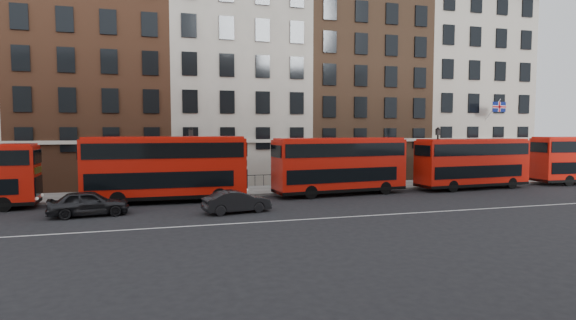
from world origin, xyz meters
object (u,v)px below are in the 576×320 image
object	(u,v)px
car_front	(237,202)
bus_c	(340,164)
car_rear	(89,203)
traffic_light	(496,159)
bus_b	(166,167)
bus_d	(472,162)

from	to	relation	value
car_front	bus_c	bearing A→B (deg)	-70.25
car_rear	bus_c	bearing A→B (deg)	-83.90
bus_c	car_front	distance (m)	10.79
bus_c	car_front	xyz separation A→B (m)	(-9.22, -5.33, -1.75)
traffic_light	bus_b	bearing A→B (deg)	-176.65
bus_d	traffic_light	world-z (taller)	bus_d
bus_d	car_rear	size ratio (longest dim) A/B	2.31
bus_d	traffic_light	xyz separation A→B (m)	(4.01, 1.76, 0.08)
bus_b	bus_c	world-z (taller)	bus_b
car_rear	bus_b	bearing A→B (deg)	-55.86
car_rear	traffic_light	xyz separation A→B (m)	(34.60, 5.66, 1.66)
bus_c	traffic_light	world-z (taller)	bus_c
car_front	traffic_light	size ratio (longest dim) A/B	1.30
bus_c	bus_d	distance (m)	12.54
bus_d	car_rear	bearing A→B (deg)	-176.19
bus_c	car_front	world-z (taller)	bus_c
bus_c	bus_d	bearing A→B (deg)	-5.31
bus_b	bus_c	size ratio (longest dim) A/B	1.02
bus_c	car_front	bearing A→B (deg)	-155.28
bus_d	car_rear	xyz separation A→B (m)	(-30.59, -3.90, -1.58)
bus_c	car_front	size ratio (longest dim) A/B	2.60
car_rear	traffic_light	bearing A→B (deg)	-86.81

